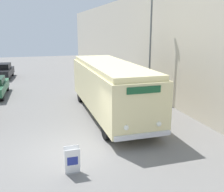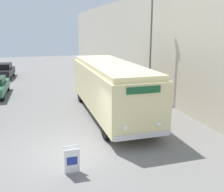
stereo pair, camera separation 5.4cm
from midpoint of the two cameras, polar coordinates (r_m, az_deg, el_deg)
The scene contains 6 objects.
ground_plane at distance 11.14m, azimuth -9.04°, elevation -11.76°, with size 80.00×80.00×0.00m, color slate.
building_wall_right at distance 21.73m, azimuth 6.67°, elevation 11.45°, with size 0.30×60.00×7.60m.
vintage_bus at distance 14.95m, azimuth -0.27°, elevation 2.20°, with size 2.63×9.58×3.03m.
sign_board at distance 9.41m, azimuth -8.59°, elevation -13.75°, with size 0.53×0.36×0.96m.
streetlamp at distance 17.69m, azimuth 8.61°, elevation 13.39°, with size 0.36×0.36×7.24m.
parked_car_far at distance 28.89m, azimuth -22.55°, elevation 5.08°, with size 2.06×4.21×1.49m.
Camera 2 is at (-1.16, -9.96, 4.88)m, focal length 42.00 mm.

